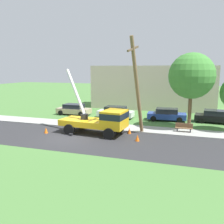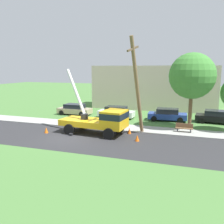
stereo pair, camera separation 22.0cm
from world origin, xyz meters
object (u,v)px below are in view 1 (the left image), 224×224
at_px(parked_sedan_black, 216,117).
at_px(traffic_cone_curbside, 129,131).
at_px(parked_sedan_blue, 167,115).
at_px(parked_sedan_white, 116,112).
at_px(traffic_cone_behind, 46,130).
at_px(leaning_utility_pole, 137,86).
at_px(park_bench, 184,128).
at_px(roadside_tree_near, 192,76).
at_px(parked_sedan_tan, 74,109).
at_px(traffic_cone_ahead, 137,138).
at_px(utility_truck, 102,120).

bearing_deg(parked_sedan_black, traffic_cone_curbside, -137.24).
bearing_deg(parked_sedan_blue, traffic_cone_curbside, -111.24).
distance_m(traffic_cone_curbside, parked_sedan_white, 7.49).
bearing_deg(traffic_cone_curbside, parked_sedan_blue, 68.76).
bearing_deg(traffic_cone_behind, leaning_utility_pole, 13.29).
relative_size(leaning_utility_pole, traffic_cone_curbside, 15.66).
distance_m(park_bench, roadside_tree_near, 5.20).
distance_m(traffic_cone_curbside, parked_sedan_black, 10.98).
height_order(parked_sedan_tan, park_bench, parked_sedan_tan).
xyz_separation_m(traffic_cone_ahead, roadside_tree_near, (4.04, 5.97, 5.01)).
xyz_separation_m(traffic_cone_ahead, park_bench, (3.61, 4.07, 0.18)).
bearing_deg(parked_sedan_black, utility_truck, -140.73).
bearing_deg(parked_sedan_tan, utility_truck, -49.29).
relative_size(parked_sedan_white, parked_sedan_black, 0.97).
height_order(traffic_cone_behind, parked_sedan_white, parked_sedan_white).
bearing_deg(park_bench, traffic_cone_behind, -161.16).
distance_m(traffic_cone_behind, park_bench, 13.07).
distance_m(parked_sedan_white, park_bench, 9.50).
bearing_deg(traffic_cone_curbside, parked_sedan_white, 117.18).
height_order(traffic_cone_ahead, traffic_cone_behind, same).
height_order(utility_truck, park_bench, utility_truck).
bearing_deg(parked_sedan_black, parked_sedan_tan, -178.15).
bearing_deg(utility_truck, traffic_cone_ahead, -16.01).
xyz_separation_m(parked_sedan_blue, park_bench, (2.10, -5.07, -0.25)).
bearing_deg(parked_sedan_white, parked_sedan_tan, 177.70).
distance_m(traffic_cone_ahead, traffic_cone_behind, 8.76).
xyz_separation_m(traffic_cone_behind, parked_sedan_white, (4.12, 8.91, 0.43)).
height_order(parked_sedan_blue, park_bench, parked_sedan_blue).
height_order(utility_truck, parked_sedan_black, utility_truck).
bearing_deg(traffic_cone_ahead, parked_sedan_blue, 80.63).
relative_size(parked_sedan_blue, parked_sedan_black, 0.99).
relative_size(traffic_cone_ahead, parked_sedan_white, 0.13).
relative_size(traffic_cone_ahead, parked_sedan_tan, 0.13).
xyz_separation_m(utility_truck, parked_sedan_blue, (5.10, 8.11, -0.70)).
relative_size(traffic_cone_ahead, roadside_tree_near, 0.07).
relative_size(utility_truck, roadside_tree_near, 0.89).
height_order(traffic_cone_behind, parked_sedan_blue, parked_sedan_blue).
bearing_deg(parked_sedan_blue, traffic_cone_behind, -137.87).
height_order(utility_truck, traffic_cone_behind, utility_truck).
height_order(traffic_cone_curbside, parked_sedan_tan, parked_sedan_tan).
bearing_deg(parked_sedan_white, park_bench, -29.59).
bearing_deg(park_bench, utility_truck, -157.11).
relative_size(leaning_utility_pole, parked_sedan_black, 1.93).
bearing_deg(parked_sedan_white, roadside_tree_near, -17.84).
distance_m(leaning_utility_pole, traffic_cone_curbside, 4.29).
bearing_deg(traffic_cone_behind, traffic_cone_curbside, 16.65).
distance_m(utility_truck, traffic_cone_ahead, 3.90).
bearing_deg(traffic_cone_ahead, park_bench, 48.43).
relative_size(traffic_cone_behind, parked_sedan_black, 0.12).
bearing_deg(traffic_cone_ahead, utility_truck, 163.99).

